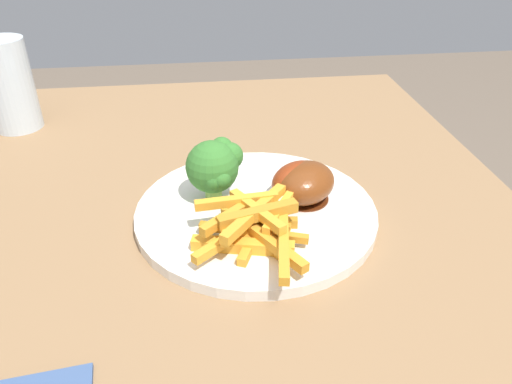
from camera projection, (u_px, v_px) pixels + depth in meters
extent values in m
cube|color=#8E6B47|center=(217.00, 239.00, 0.53)|extent=(0.92, 0.71, 0.03)
cylinder|color=brown|center=(346.00, 254.00, 1.09)|extent=(0.06, 0.06, 0.72)
cylinder|color=brown|center=(73.00, 276.00, 1.03)|extent=(0.06, 0.06, 0.72)
cylinder|color=white|center=(256.00, 212.00, 0.54)|extent=(0.26, 0.26, 0.01)
cylinder|color=#8ABD54|center=(214.00, 191.00, 0.54)|extent=(0.02, 0.02, 0.02)
sphere|color=#37772D|center=(213.00, 167.00, 0.53)|extent=(0.06, 0.06, 0.06)
sphere|color=#37772D|center=(230.00, 156.00, 0.53)|extent=(0.03, 0.03, 0.03)
sphere|color=#37772D|center=(221.00, 179.00, 0.52)|extent=(0.02, 0.02, 0.02)
sphere|color=#37772D|center=(217.00, 180.00, 0.52)|extent=(0.02, 0.02, 0.02)
sphere|color=#37772D|center=(222.00, 148.00, 0.54)|extent=(0.03, 0.03, 0.03)
sphere|color=#37772D|center=(211.00, 150.00, 0.54)|extent=(0.02, 0.02, 0.02)
cube|color=orange|center=(256.00, 232.00, 0.49)|extent=(0.09, 0.05, 0.01)
cube|color=#C08023|center=(258.00, 222.00, 0.50)|extent=(0.02, 0.08, 0.01)
cube|color=orange|center=(271.00, 243.00, 0.46)|extent=(0.09, 0.06, 0.01)
cube|color=gold|center=(231.00, 224.00, 0.47)|extent=(0.06, 0.03, 0.01)
cube|color=gold|center=(243.00, 246.00, 0.47)|extent=(0.03, 0.10, 0.01)
cube|color=orange|center=(239.00, 223.00, 0.50)|extent=(0.06, 0.02, 0.01)
cube|color=gold|center=(254.00, 232.00, 0.49)|extent=(0.09, 0.06, 0.01)
cube|color=gold|center=(237.00, 201.00, 0.49)|extent=(0.02, 0.08, 0.01)
cube|color=gold|center=(283.00, 205.00, 0.50)|extent=(0.09, 0.05, 0.01)
cube|color=orange|center=(284.00, 242.00, 0.45)|extent=(0.11, 0.03, 0.01)
cube|color=orange|center=(260.00, 223.00, 0.50)|extent=(0.03, 0.06, 0.01)
cube|color=#C28223|center=(253.00, 232.00, 0.48)|extent=(0.04, 0.10, 0.01)
cube|color=orange|center=(231.00, 215.00, 0.48)|extent=(0.06, 0.06, 0.01)
cube|color=gold|center=(255.00, 213.00, 0.47)|extent=(0.09, 0.07, 0.01)
cube|color=orange|center=(232.00, 237.00, 0.47)|extent=(0.07, 0.08, 0.01)
cube|color=gold|center=(257.00, 211.00, 0.47)|extent=(0.07, 0.05, 0.01)
cube|color=#C28223|center=(258.00, 214.00, 0.47)|extent=(0.03, 0.08, 0.01)
cube|color=gold|center=(264.00, 216.00, 0.49)|extent=(0.07, 0.02, 0.01)
cylinder|color=#4E1F0B|center=(304.00, 198.00, 0.55)|extent=(0.05, 0.05, 0.00)
ellipsoid|color=brown|center=(305.00, 183.00, 0.54)|extent=(0.09, 0.09, 0.04)
cylinder|color=beige|center=(275.00, 206.00, 0.50)|extent=(0.03, 0.03, 0.01)
sphere|color=silver|center=(266.00, 213.00, 0.49)|extent=(0.02, 0.02, 0.02)
cylinder|color=#621D0B|center=(297.00, 196.00, 0.55)|extent=(0.04, 0.04, 0.00)
ellipsoid|color=maroon|center=(298.00, 180.00, 0.54)|extent=(0.07, 0.08, 0.04)
cylinder|color=beige|center=(260.00, 199.00, 0.51)|extent=(0.03, 0.04, 0.01)
sphere|color=silver|center=(246.00, 206.00, 0.50)|extent=(0.02, 0.02, 0.02)
cylinder|color=silver|center=(9.00, 85.00, 0.71)|extent=(0.07, 0.07, 0.13)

